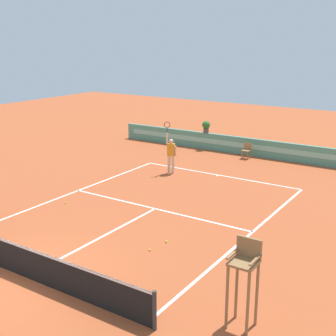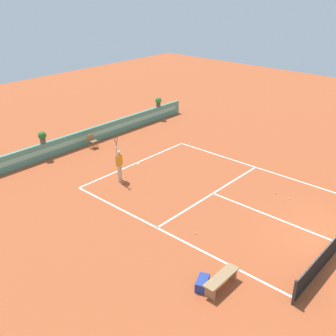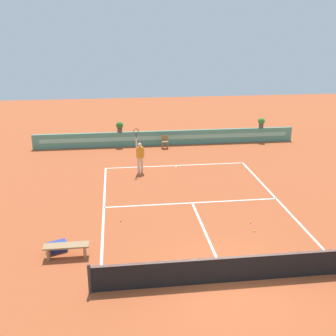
# 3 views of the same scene
# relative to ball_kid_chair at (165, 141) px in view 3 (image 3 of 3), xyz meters

# --- Properties ---
(ground_plane) EXTENTS (60.00, 60.00, 0.00)m
(ground_plane) POSITION_rel_ball_kid_chair_xyz_m (0.19, -9.66, -0.48)
(ground_plane) COLOR #A84C28
(court_lines) EXTENTS (8.32, 11.94, 0.01)m
(court_lines) POSITION_rel_ball_kid_chair_xyz_m (0.19, -8.94, -0.47)
(court_lines) COLOR white
(court_lines) RESTS_ON ground
(net) EXTENTS (8.92, 0.10, 1.00)m
(net) POSITION_rel_ball_kid_chair_xyz_m (0.19, -15.66, 0.03)
(net) COLOR #333333
(net) RESTS_ON ground
(back_wall_barrier) EXTENTS (18.00, 0.21, 1.00)m
(back_wall_barrier) POSITION_rel_ball_kid_chair_xyz_m (0.19, 0.73, 0.02)
(back_wall_barrier) COLOR #4C8E7A
(back_wall_barrier) RESTS_ON ground
(ball_kid_chair) EXTENTS (0.44, 0.44, 0.85)m
(ball_kid_chair) POSITION_rel_ball_kid_chair_xyz_m (0.00, 0.00, 0.00)
(ball_kid_chair) COLOR olive
(ball_kid_chair) RESTS_ON ground
(bench_courtside) EXTENTS (1.60, 0.44, 0.51)m
(bench_courtside) POSITION_rel_ball_kid_chair_xyz_m (-5.15, -13.44, -0.10)
(bench_courtside) COLOR #99754C
(bench_courtside) RESTS_ON ground
(gear_bag) EXTENTS (0.78, 0.60, 0.36)m
(gear_bag) POSITION_rel_ball_kid_chair_xyz_m (-5.56, -12.95, -0.30)
(gear_bag) COLOR navy
(gear_bag) RESTS_ON ground
(tennis_player) EXTENTS (0.59, 0.34, 2.58)m
(tennis_player) POSITION_rel_ball_kid_chair_xyz_m (-1.97, -4.75, 0.57)
(tennis_player) COLOR beige
(tennis_player) RESTS_ON ground
(tennis_ball_near_baseline) EXTENTS (0.07, 0.07, 0.07)m
(tennis_ball_near_baseline) POSITION_rel_ball_kid_chair_xyz_m (2.16, -12.40, -0.44)
(tennis_ball_near_baseline) COLOR #CCE033
(tennis_ball_near_baseline) RESTS_ON ground
(tennis_ball_mid_court) EXTENTS (0.07, 0.07, 0.07)m
(tennis_ball_mid_court) POSITION_rel_ball_kid_chair_xyz_m (2.26, -11.61, -0.44)
(tennis_ball_mid_court) COLOR #CCE033
(tennis_ball_mid_court) RESTS_ON ground
(tennis_ball_by_sideline) EXTENTS (0.07, 0.07, 0.07)m
(tennis_ball_by_sideline) POSITION_rel_ball_kid_chair_xyz_m (-3.18, -10.77, -0.44)
(tennis_ball_by_sideline) COLOR #CCE033
(tennis_ball_by_sideline) RESTS_ON ground
(potted_plant_far_right) EXTENTS (0.48, 0.48, 0.72)m
(potted_plant_far_right) POSITION_rel_ball_kid_chair_xyz_m (6.93, 0.73, 0.93)
(potted_plant_far_right) COLOR #514C47
(potted_plant_far_right) RESTS_ON back_wall_barrier
(potted_plant_left) EXTENTS (0.48, 0.48, 0.72)m
(potted_plant_left) POSITION_rel_ball_kid_chair_xyz_m (-2.99, 0.73, 0.93)
(potted_plant_left) COLOR #514C47
(potted_plant_left) RESTS_ON back_wall_barrier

